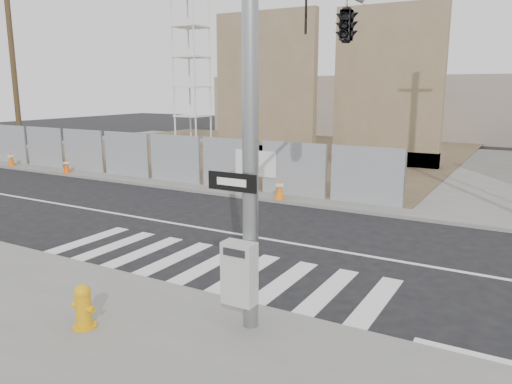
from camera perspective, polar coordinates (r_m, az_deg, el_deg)
The scene contains 13 objects.
ground at distance 13.91m, azimuth 0.51°, elevation -5.29°, with size 100.00×100.00×0.00m, color black.
sidewalk_far at distance 26.71m, azimuth 15.38°, elevation 2.76°, with size 50.00×20.00×0.12m, color slate.
signal_pole at distance 10.37m, azimuth 7.33°, elevation 15.51°, with size 0.96×5.87×7.00m.
chain_link_fence at distance 23.58m, azimuth -14.97°, elevation 4.22°, with size 24.60×0.04×2.00m, color gray.
concrete_wall_left at distance 28.13m, azimuth 1.13°, elevation 10.42°, with size 6.00×1.30×8.00m.
concrete_wall_right at distance 26.62m, azimuth 14.76°, elevation 9.95°, with size 5.50×1.30×8.00m.
crane_tower at distance 36.10m, azimuth -7.53°, elevation 19.64°, with size 2.60×2.60×18.15m.
utility_pole_left at distance 29.88m, azimuth -25.99°, elevation 12.84°, with size 1.60×0.28×10.00m.
fire_hydrant at distance 9.08m, azimuth -19.13°, elevation -12.24°, with size 0.48×0.45×0.77m.
traffic_cone_a at distance 28.62m, azimuth -26.21°, elevation 3.46°, with size 0.42×0.42×0.80m.
traffic_cone_b at distance 25.29m, azimuth -20.84°, elevation 2.87°, with size 0.42×0.42×0.73m.
traffic_cone_c at distance 19.56m, azimuth -1.80°, elevation 1.17°, with size 0.38×0.38×0.71m.
traffic_cone_d at distance 18.11m, azimuth 2.70°, elevation 0.40°, with size 0.49×0.49×0.78m.
Camera 1 is at (6.49, -11.59, 4.11)m, focal length 35.00 mm.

